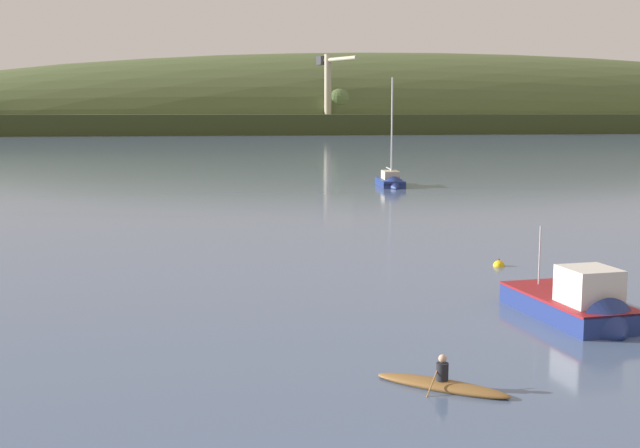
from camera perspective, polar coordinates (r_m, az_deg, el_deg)
far_shoreline_hill at (r=292.31m, az=5.70°, el=6.61°), size 527.15×106.53×54.04m
dockside_crane at (r=248.68m, az=0.62°, el=9.13°), size 10.11×18.00×23.69m
sailboat_far_left at (r=77.33m, az=5.00°, el=2.82°), size 2.39×6.52×11.09m
fishing_boat_moored at (r=29.45m, az=17.58°, el=-5.78°), size 3.09×6.31×3.81m
canoe_with_paddler at (r=21.92m, az=8.53°, el=-11.04°), size 3.39×2.77×1.02m
mooring_buoy_midchannel at (r=38.88m, az=12.40°, el=-2.89°), size 0.54×0.54×0.62m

